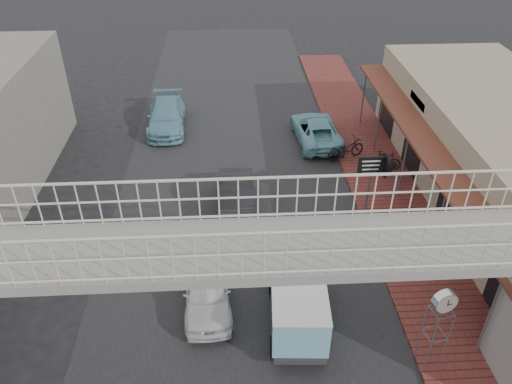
{
  "coord_description": "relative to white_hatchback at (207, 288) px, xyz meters",
  "views": [
    {
      "loc": [
        -0.12,
        -12.14,
        12.15
      ],
      "look_at": [
        0.74,
        3.09,
        1.8
      ],
      "focal_mm": 35.0,
      "sensor_mm": 36.0,
      "label": 1
    }
  ],
  "objects": [
    {
      "name": "arrow_sign",
      "position": [
        6.91,
        4.39,
        1.67
      ],
      "size": [
        1.56,
        0.98,
        2.72
      ],
      "rotation": [
        0.0,
        0.0,
        0.0
      ],
      "color": "#59595B",
      "rests_on": "sidewalk"
    },
    {
      "name": "dark_sedan",
      "position": [
        1.04,
        4.83,
        0.04
      ],
      "size": [
        1.51,
        4.1,
        1.34
      ],
      "primitive_type": "imported",
      "rotation": [
        0.0,
        0.0,
        -0.02
      ],
      "color": "black",
      "rests_on": "ground"
    },
    {
      "name": "motorcycle_far",
      "position": [
        7.9,
        7.75,
        -0.07
      ],
      "size": [
        1.6,
        0.84,
        0.92
      ],
      "primitive_type": "imported",
      "rotation": [
        0.0,
        0.0,
        1.29
      ],
      "color": "black",
      "rests_on": "sidewalk"
    },
    {
      "name": "footbridge",
      "position": [
        1.04,
        -3.43,
        2.54
      ],
      "size": [
        16.4,
        2.4,
        6.34
      ],
      "color": "gray",
      "rests_on": "ground"
    },
    {
      "name": "white_hatchback",
      "position": [
        0.0,
        0.0,
        0.0
      ],
      "size": [
        1.69,
        3.79,
        1.26
      ],
      "primitive_type": "imported",
      "rotation": [
        0.0,
        0.0,
        0.05
      ],
      "color": "silver",
      "rests_on": "ground"
    },
    {
      "name": "street_clock",
      "position": [
        6.34,
        -2.74,
        1.75
      ],
      "size": [
        0.71,
        0.63,
        2.75
      ],
      "rotation": [
        0.0,
        0.0,
        0.21
      ],
      "color": "#59595B",
      "rests_on": "sidewalk"
    },
    {
      "name": "angkot_far",
      "position": [
        -2.45,
        12.76,
        0.04
      ],
      "size": [
        2.05,
        4.7,
        1.34
      ],
      "primitive_type": "imported",
      "rotation": [
        0.0,
        0.0,
        0.04
      ],
      "color": "#679DB3",
      "rests_on": "ground"
    },
    {
      "name": "road_strip",
      "position": [
        1.04,
        0.57,
        -0.63
      ],
      "size": [
        10.0,
        60.0,
        0.01
      ],
      "primitive_type": "cube",
      "color": "black",
      "rests_on": "ground"
    },
    {
      "name": "angkot_curb",
      "position": [
        5.24,
        10.81,
        -0.01
      ],
      "size": [
        2.32,
        4.57,
        1.24
      ],
      "primitive_type": "imported",
      "rotation": [
        0.0,
        0.0,
        3.2
      ],
      "color": "#6DB0BE",
      "rests_on": "ground"
    },
    {
      "name": "sidewalk",
      "position": [
        7.54,
        3.57,
        -0.58
      ],
      "size": [
        3.0,
        40.0,
        0.1
      ],
      "primitive_type": "cube",
      "color": "brown",
      "rests_on": "ground"
    },
    {
      "name": "angkot_van",
      "position": [
        2.78,
        -1.05,
        0.5
      ],
      "size": [
        1.89,
        3.73,
        1.78
      ],
      "rotation": [
        0.0,
        0.0,
        -0.07
      ],
      "color": "black",
      "rests_on": "ground"
    },
    {
      "name": "motorcycle_near",
      "position": [
        6.34,
        8.8,
        -0.02
      ],
      "size": [
        2.08,
        1.4,
        1.03
      ],
      "primitive_type": "imported",
      "rotation": [
        0.0,
        0.0,
        1.97
      ],
      "color": "black",
      "rests_on": "sidewalk"
    },
    {
      "name": "ground",
      "position": [
        1.04,
        0.57,
        -0.63
      ],
      "size": [
        120.0,
        120.0,
        0.0
      ],
      "primitive_type": "plane",
      "color": "black",
      "rests_on": "ground"
    }
  ]
}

